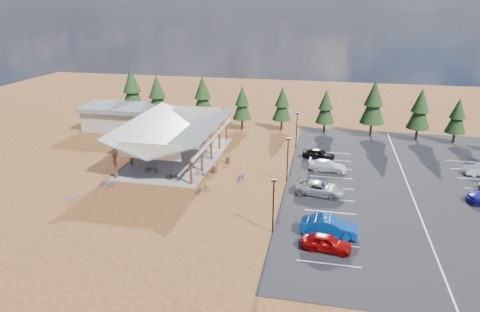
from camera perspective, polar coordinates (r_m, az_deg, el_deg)
ground at (r=48.53m, az=0.10°, el=-3.76°), size 140.00×140.00×0.00m
asphalt_lot at (r=51.28m, az=21.57°, el=-3.87°), size 27.00×44.00×0.04m
concrete_pad at (r=57.40m, az=-8.26°, el=-0.11°), size 10.60×18.60×0.10m
bike_pavilion at (r=56.24m, az=-8.45°, el=3.50°), size 11.65×19.40×4.97m
outbuilding at (r=72.02m, az=-15.91°, el=5.08°), size 11.00×7.00×3.90m
lamp_post_0 at (r=37.57m, az=4.47°, el=-6.18°), size 0.50×0.25×5.14m
lamp_post_1 at (r=48.59m, az=6.37°, el=-0.08°), size 0.50×0.25×5.14m
lamp_post_2 at (r=59.98m, az=7.56°, el=3.73°), size 0.50×0.25×5.14m
trash_bin_0 at (r=51.63m, az=-3.36°, el=-1.77°), size 0.60×0.60×0.90m
trash_bin_1 at (r=54.58m, az=-1.60°, el=-0.52°), size 0.60×0.60×0.90m
pine_0 at (r=75.28m, az=-14.20°, el=8.64°), size 3.93×3.93×9.16m
pine_1 at (r=71.86m, az=-10.97°, el=8.01°), size 3.62×3.62×8.44m
pine_2 at (r=70.67m, az=-4.99°, el=8.01°), size 3.55×3.55×8.27m
pine_3 at (r=68.61m, az=0.30°, el=7.07°), size 3.01×3.01×7.02m
pine_4 at (r=68.42m, az=5.65°, el=6.94°), size 3.02×3.02×7.03m
pine_5 at (r=67.83m, az=11.35°, el=6.45°), size 2.95×2.95×6.86m
pine_6 at (r=67.69m, az=17.39°, el=6.84°), size 3.70×3.70×8.61m
pine_7 at (r=67.85m, az=22.88°, el=5.80°), size 3.36×3.36×7.83m
pine_8 at (r=68.80m, az=27.01°, el=4.81°), size 2.91×2.91×6.79m
bike_0 at (r=52.35m, az=-11.74°, el=-1.73°), size 1.76×0.64×0.92m
bike_1 at (r=56.48m, az=-10.01°, el=-0.02°), size 1.48×0.47×0.88m
bike_2 at (r=60.83m, az=-9.98°, el=1.44°), size 1.78×0.75×0.91m
bike_3 at (r=62.45m, az=-9.93°, el=2.01°), size 1.80×0.63×1.06m
bike_4 at (r=49.66m, az=-8.91°, el=-2.72°), size 1.91×0.94×0.96m
bike_5 at (r=54.79m, az=-6.07°, el=-0.36°), size 1.78×0.87×1.03m
bike_6 at (r=57.40m, az=-4.34°, el=0.55°), size 1.68×0.72×0.86m
bike_7 at (r=61.48m, az=-4.49°, el=1.94°), size 1.74×0.74×1.01m
bike_9 at (r=47.52m, az=-21.30°, el=-5.09°), size 1.48×1.48×0.98m
bike_10 at (r=49.89m, az=-17.39°, el=-3.52°), size 1.69×0.94×0.84m
bike_12 at (r=46.23m, az=-5.10°, el=-4.48°), size 1.60×1.64×0.89m
bike_14 at (r=49.38m, az=0.16°, el=-2.78°), size 1.04×1.75×0.87m
bike_16 at (r=50.64m, az=-5.18°, el=-2.29°), size 1.64×0.70×0.84m
car_0 at (r=36.64m, az=11.48°, el=-11.26°), size 4.25×2.07×1.40m
car_1 at (r=38.80m, az=11.85°, el=-9.19°), size 5.12×2.05×1.65m
car_2 at (r=46.37m, az=10.55°, el=-4.25°), size 5.45×2.95×1.45m
car_3 at (r=53.06m, az=11.60°, el=-1.25°), size 4.72×2.14×1.34m
car_4 at (r=56.74m, az=10.45°, el=0.27°), size 4.42×2.49×1.42m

